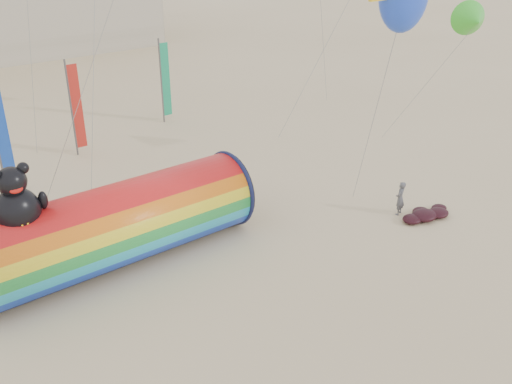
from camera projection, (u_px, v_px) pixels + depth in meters
ground at (271, 268)px, 20.96m from camera, size 160.00×160.00×0.00m
windsock_assembly at (117, 223)px, 20.75m from camera, size 10.43×3.18×4.81m
kite_handler at (400, 198)px, 24.49m from camera, size 0.64×0.52×1.52m
fabric_bundle at (426, 214)px, 24.42m from camera, size 2.62×1.35×0.41m
festival_banners at (88, 105)px, 30.43m from camera, size 11.54×3.96×5.20m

